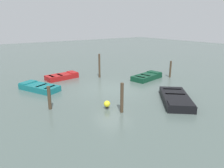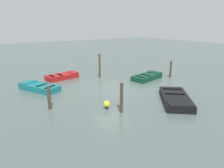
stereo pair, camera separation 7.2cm
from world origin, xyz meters
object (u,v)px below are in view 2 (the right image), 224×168
(marker_buoy, at_px, (107,104))
(rowboat_dark_green, at_px, (147,77))
(mooring_piling_center, at_px, (100,66))
(rowboat_teal, at_px, (39,87))
(mooring_piling_mid_right, at_px, (122,98))
(rowboat_black, at_px, (176,99))
(mooring_piling_far_left, at_px, (171,69))
(mooring_piling_near_right, at_px, (49,98))
(rowboat_red, at_px, (62,76))

(marker_buoy, bearing_deg, rowboat_dark_green, 27.61)
(rowboat_dark_green, xyz_separation_m, mooring_piling_center, (-2.96, 2.81, 0.81))
(rowboat_teal, relative_size, mooring_piling_mid_right, 1.96)
(rowboat_teal, height_order, rowboat_black, same)
(mooring_piling_far_left, bearing_deg, rowboat_black, -137.07)
(mooring_piling_mid_right, bearing_deg, marker_buoy, 115.12)
(mooring_piling_center, height_order, marker_buoy, mooring_piling_center)
(mooring_piling_near_right, distance_m, marker_buoy, 3.18)
(mooring_piling_far_left, bearing_deg, rowboat_dark_green, 160.66)
(rowboat_teal, distance_m, rowboat_red, 3.23)
(rowboat_teal, xyz_separation_m, rowboat_red, (2.54, 2.00, 0.00))
(mooring_piling_near_right, bearing_deg, rowboat_red, 61.72)
(mooring_piling_near_right, xyz_separation_m, marker_buoy, (2.58, -1.81, -0.37))
(rowboat_black, bearing_deg, marker_buoy, -69.98)
(rowboat_red, relative_size, mooring_piling_mid_right, 1.69)
(rowboat_red, height_order, mooring_piling_near_right, mooring_piling_near_right)
(mooring_piling_near_right, bearing_deg, rowboat_dark_green, 9.49)
(mooring_piling_mid_right, xyz_separation_m, mooring_piling_near_right, (-2.97, 2.64, -0.15))
(mooring_piling_mid_right, bearing_deg, rowboat_black, -10.85)
(mooring_piling_mid_right, bearing_deg, mooring_piling_near_right, 138.32)
(mooring_piling_near_right, bearing_deg, mooring_piling_center, 35.88)
(rowboat_teal, height_order, mooring_piling_near_right, mooring_piling_near_right)
(mooring_piling_far_left, bearing_deg, marker_buoy, -162.89)
(rowboat_dark_green, bearing_deg, rowboat_black, -126.86)
(mooring_piling_center, xyz_separation_m, mooring_piling_mid_right, (-2.97, -6.93, -0.21))
(rowboat_black, relative_size, marker_buoy, 7.69)
(mooring_piling_near_right, bearing_deg, rowboat_black, -26.93)
(mooring_piling_mid_right, bearing_deg, mooring_piling_center, 66.84)
(rowboat_dark_green, xyz_separation_m, mooring_piling_mid_right, (-5.92, -4.13, 0.60))
(rowboat_dark_green, distance_m, marker_buoy, 7.12)
(rowboat_red, xyz_separation_m, marker_buoy, (-0.50, -7.54, 0.07))
(rowboat_black, bearing_deg, mooring_piling_far_left, 173.82)
(mooring_piling_center, bearing_deg, rowboat_dark_green, -43.51)
(mooring_piling_center, height_order, mooring_piling_near_right, mooring_piling_center)
(rowboat_dark_green, height_order, rowboat_black, same)
(rowboat_dark_green, bearing_deg, mooring_piling_far_left, -30.32)
(mooring_piling_center, bearing_deg, rowboat_black, -85.34)
(mooring_piling_far_left, height_order, marker_buoy, mooring_piling_far_left)
(rowboat_black, height_order, mooring_piling_center, mooring_piling_center)
(rowboat_red, xyz_separation_m, mooring_piling_center, (2.85, -1.44, 0.81))
(mooring_piling_center, bearing_deg, rowboat_red, 153.23)
(mooring_piling_far_left, relative_size, mooring_piling_near_right, 1.09)
(rowboat_black, xyz_separation_m, marker_buoy, (-3.97, 1.51, 0.07))
(mooring_piling_far_left, xyz_separation_m, mooring_piling_center, (-5.02, 3.53, 0.31))
(rowboat_red, distance_m, marker_buoy, 7.56)
(mooring_piling_near_right, height_order, marker_buoy, mooring_piling_near_right)
(marker_buoy, bearing_deg, mooring_piling_far_left, 17.11)
(rowboat_dark_green, height_order, mooring_piling_center, mooring_piling_center)
(rowboat_dark_green, bearing_deg, rowboat_red, 132.85)
(rowboat_teal, height_order, rowboat_dark_green, same)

